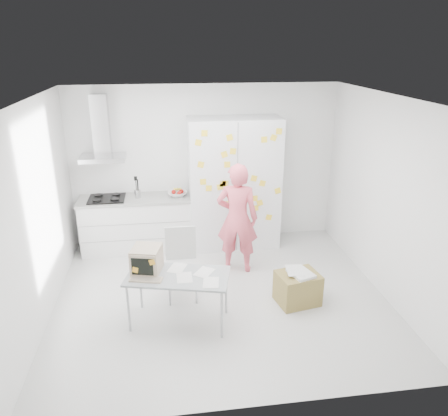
{
  "coord_description": "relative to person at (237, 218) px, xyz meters",
  "views": [
    {
      "loc": [
        -0.69,
        -5.2,
        3.32
      ],
      "look_at": [
        0.13,
        0.61,
        1.08
      ],
      "focal_mm": 35.0,
      "sensor_mm": 36.0,
      "label": 1
    }
  ],
  "objects": [
    {
      "name": "floor",
      "position": [
        -0.35,
        -0.75,
        -0.86
      ],
      "size": [
        4.5,
        4.0,
        0.02
      ],
      "primitive_type": "cube",
      "color": "silver",
      "rests_on": "ground"
    },
    {
      "name": "person",
      "position": [
        0.0,
        0.0,
        0.0
      ],
      "size": [
        0.7,
        0.55,
        1.7
      ],
      "primitive_type": "imported",
      "rotation": [
        0.0,
        0.0,
        2.88
      ],
      "color": "#E6596A",
      "rests_on": "ground"
    },
    {
      "name": "cardboard_box",
      "position": [
        0.66,
        -1.03,
        -0.63
      ],
      "size": [
        0.61,
        0.53,
        0.47
      ],
      "rotation": [
        0.0,
        0.0,
        0.19
      ],
      "color": "olive",
      "rests_on": "ground"
    },
    {
      "name": "chair",
      "position": [
        -0.87,
        -0.61,
        -0.3
      ],
      "size": [
        0.45,
        0.45,
        0.98
      ],
      "rotation": [
        0.0,
        0.0,
        -0.01
      ],
      "color": "#B9B9B6",
      "rests_on": "ground"
    },
    {
      "name": "range_hood",
      "position": [
        -2.0,
        1.09,
        1.11
      ],
      "size": [
        0.7,
        0.48,
        1.01
      ],
      "color": "silver",
      "rests_on": "walls"
    },
    {
      "name": "walls",
      "position": [
        -0.35,
        -0.03,
        0.5
      ],
      "size": [
        4.52,
        4.01,
        2.7
      ],
      "color": "white",
      "rests_on": "ground"
    },
    {
      "name": "counter_run",
      "position": [
        -1.55,
        0.95,
        -0.38
      ],
      "size": [
        1.84,
        0.63,
        1.28
      ],
      "color": "white",
      "rests_on": "ground"
    },
    {
      "name": "tall_cabinet",
      "position": [
        0.1,
        0.92,
        0.25
      ],
      "size": [
        1.5,
        0.68,
        2.2
      ],
      "color": "silver",
      "rests_on": "ground"
    },
    {
      "name": "ceiling",
      "position": [
        -0.35,
        -0.75,
        1.85
      ],
      "size": [
        4.5,
        4.0,
        0.02
      ],
      "primitive_type": "cube",
      "color": "white",
      "rests_on": "walls"
    },
    {
      "name": "desk",
      "position": [
        -1.18,
        -1.16,
        -0.1
      ],
      "size": [
        1.35,
        0.9,
        0.99
      ],
      "rotation": [
        0.0,
        0.0,
        -0.25
      ],
      "color": "#91979A",
      "rests_on": "ground"
    }
  ]
}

